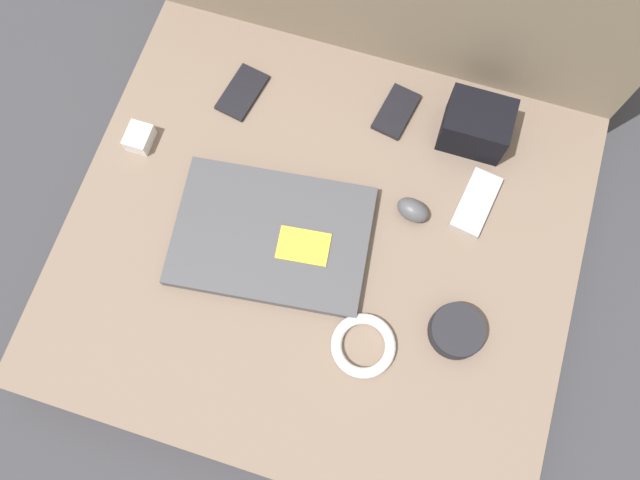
{
  "coord_description": "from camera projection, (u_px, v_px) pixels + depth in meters",
  "views": [
    {
      "loc": [
        0.1,
        -0.31,
        1.18
      ],
      "look_at": [
        0.0,
        0.0,
        0.14
      ],
      "focal_mm": 35.0,
      "sensor_mm": 36.0,
      "label": 1
    }
  ],
  "objects": [
    {
      "name": "phone_silver",
      "position": [
        396.0,
        112.0,
        1.18
      ],
      "size": [
        0.08,
        0.11,
        0.01
      ],
      "rotation": [
        0.0,
        0.0,
        -0.19
      ],
      "color": "black",
      "rests_on": "couch_seat"
    },
    {
      "name": "phone_small",
      "position": [
        476.0,
        202.0,
        1.13
      ],
      "size": [
        0.07,
        0.13,
        0.01
      ],
      "rotation": [
        0.0,
        0.0,
        -0.16
      ],
      "color": "#B7B7BC",
      "rests_on": "couch_seat"
    },
    {
      "name": "speaker_puck",
      "position": [
        457.0,
        331.0,
        1.05
      ],
      "size": [
        0.1,
        0.1,
        0.03
      ],
      "color": "black",
      "rests_on": "couch_seat"
    },
    {
      "name": "ground_plane",
      "position": [
        320.0,
        261.0,
        1.23
      ],
      "size": [
        8.0,
        8.0,
        0.0
      ],
      "primitive_type": "plane",
      "color": "#38383D"
    },
    {
      "name": "phone_black",
      "position": [
        242.0,
        92.0,
        1.2
      ],
      "size": [
        0.08,
        0.12,
        0.01
      ],
      "rotation": [
        0.0,
        0.0,
        -0.19
      ],
      "color": "black",
      "rests_on": "couch_seat"
    },
    {
      "name": "cable_coil",
      "position": [
        363.0,
        345.0,
        1.05
      ],
      "size": [
        0.11,
        0.11,
        0.02
      ],
      "color": "white",
      "rests_on": "couch_seat"
    },
    {
      "name": "charger_brick",
      "position": [
        139.0,
        138.0,
        1.15
      ],
      "size": [
        0.04,
        0.05,
        0.03
      ],
      "color": "silver",
      "rests_on": "couch_seat"
    },
    {
      "name": "camera_pouch",
      "position": [
        476.0,
        125.0,
        1.13
      ],
      "size": [
        0.12,
        0.09,
        0.09
      ],
      "color": "black",
      "rests_on": "couch_seat"
    },
    {
      "name": "laptop",
      "position": [
        272.0,
        236.0,
        1.1
      ],
      "size": [
        0.37,
        0.28,
        0.03
      ],
      "rotation": [
        0.0,
        0.0,
        0.12
      ],
      "color": "#47474C",
      "rests_on": "couch_seat"
    },
    {
      "name": "computer_mouse",
      "position": [
        413.0,
        210.0,
        1.11
      ],
      "size": [
        0.07,
        0.05,
        0.04
      ],
      "rotation": [
        0.0,
        0.0,
        -0.27
      ],
      "color": "#4C4C51",
      "rests_on": "couch_seat"
    },
    {
      "name": "couch_seat",
      "position": [
        320.0,
        253.0,
        1.17
      ],
      "size": [
        0.91,
        0.8,
        0.12
      ],
      "color": "#7A6656",
      "rests_on": "ground_plane"
    }
  ]
}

